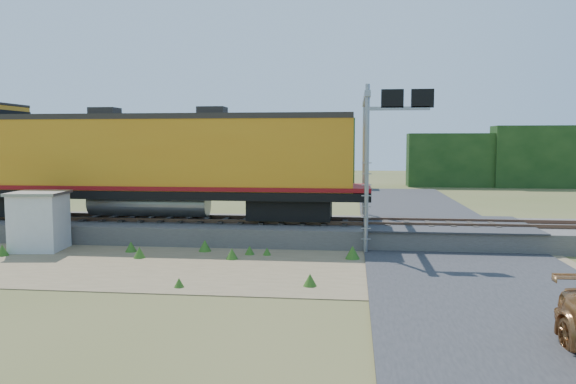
# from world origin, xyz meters

# --- Properties ---
(ground) EXTENTS (140.00, 140.00, 0.00)m
(ground) POSITION_xyz_m (0.00, 0.00, 0.00)
(ground) COLOR #475123
(ground) RESTS_ON ground
(ballast) EXTENTS (70.00, 5.00, 0.80)m
(ballast) POSITION_xyz_m (0.00, 6.00, 0.40)
(ballast) COLOR slate
(ballast) RESTS_ON ground
(rails) EXTENTS (70.00, 1.54, 0.16)m
(rails) POSITION_xyz_m (0.00, 6.00, 0.88)
(rails) COLOR brown
(rails) RESTS_ON ballast
(dirt_shoulder) EXTENTS (26.00, 8.00, 0.03)m
(dirt_shoulder) POSITION_xyz_m (-2.00, 0.50, 0.01)
(dirt_shoulder) COLOR #8C7754
(dirt_shoulder) RESTS_ON ground
(road) EXTENTS (7.00, 66.00, 0.86)m
(road) POSITION_xyz_m (7.00, 0.74, 0.09)
(road) COLOR #38383A
(road) RESTS_ON ground
(tree_line_north) EXTENTS (130.00, 3.00, 6.50)m
(tree_line_north) POSITION_xyz_m (0.00, 38.00, 3.07)
(tree_line_north) COLOR #163413
(tree_line_north) RESTS_ON ground
(weed_clumps) EXTENTS (15.00, 6.20, 0.56)m
(weed_clumps) POSITION_xyz_m (-3.50, 0.10, 0.00)
(weed_clumps) COLOR #34631C
(weed_clumps) RESTS_ON ground
(locomotive) EXTENTS (20.05, 3.06, 5.17)m
(locomotive) POSITION_xyz_m (-6.53, 6.00, 3.51)
(locomotive) COLOR black
(locomotive) RESTS_ON rails
(shed) EXTENTS (2.23, 2.23, 2.37)m
(shed) POSITION_xyz_m (-9.41, 2.31, 1.20)
(shed) COLOR silver
(shed) RESTS_ON ground
(signal_gantry) EXTENTS (2.59, 6.20, 6.55)m
(signal_gantry) POSITION_xyz_m (3.88, 5.35, 4.94)
(signal_gantry) COLOR gray
(signal_gantry) RESTS_ON ground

